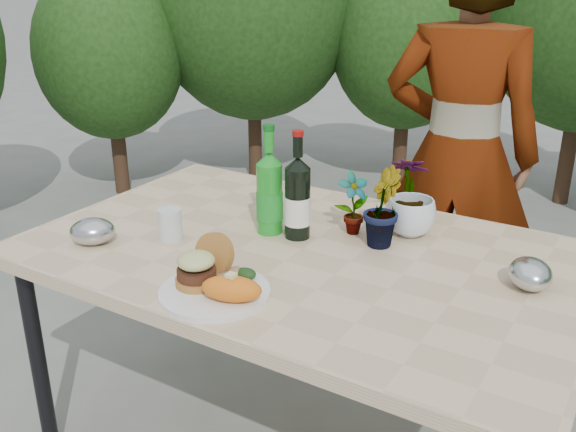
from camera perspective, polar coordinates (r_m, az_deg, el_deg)
The scene contains 17 objects.
patio_table at distance 1.89m, azimuth 1.26°, elevation -4.51°, with size 1.60×1.00×0.75m.
shrub_hedge at distance 3.29m, azimuth 16.23°, elevation 14.02°, with size 6.87×4.99×2.18m.
dinner_plate at distance 1.63m, azimuth -6.53°, elevation -6.77°, with size 0.28×0.28×0.01m, color white.
burger_stack at distance 1.65m, azimuth -7.73°, elevation -4.38°, with size 0.11×0.16×0.11m.
sweet_potato at distance 1.56m, azimuth -5.04°, elevation -6.46°, with size 0.15×0.08×0.06m, color orange.
grilled_veg at distance 1.67m, azimuth -4.15°, elevation -5.04°, with size 0.08×0.05×0.03m.
wine_bottle at distance 1.90m, azimuth 0.86°, elevation 1.51°, with size 0.08×0.08×0.33m.
sparkling_water at distance 1.94m, azimuth -1.65°, elevation 1.96°, with size 0.08×0.08×0.34m.
plastic_cup at distance 1.95m, azimuth -10.42°, elevation -0.72°, with size 0.07×0.07×0.10m, color silver.
seedling_left at distance 1.95m, azimuth 5.81°, elevation 1.11°, with size 0.10×0.07×0.20m, color #255B1F.
seedling_mid at distance 1.88m, azimuth 8.30°, elevation 0.78°, with size 0.13×0.10×0.23m, color #29561D.
seedling_right at distance 2.04m, azimuth 10.68°, elevation 2.25°, with size 0.12×0.12×0.22m, color #2B5E20.
blue_bowl at distance 1.98m, azimuth 10.86°, elevation -0.08°, with size 0.15×0.15×0.12m, color white.
foil_packet_left at distance 1.97m, azimuth -16.99°, elevation -1.31°, with size 0.13×0.11×0.08m, color #ACAEB3.
foil_packet_right at distance 1.75m, azimuth 20.73°, elevation -4.82°, with size 0.13×0.11×0.08m, color #B3B5BA.
person at distance 2.58m, azimuth 14.99°, elevation 5.25°, with size 0.60×0.40×1.66m, color #9A674D.
terracotta_pot at distance 4.26m, azimuth -1.36°, elevation 1.69°, with size 0.17×0.17×0.14m.
Camera 1 is at (0.85, -1.47, 1.53)m, focal length 40.00 mm.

